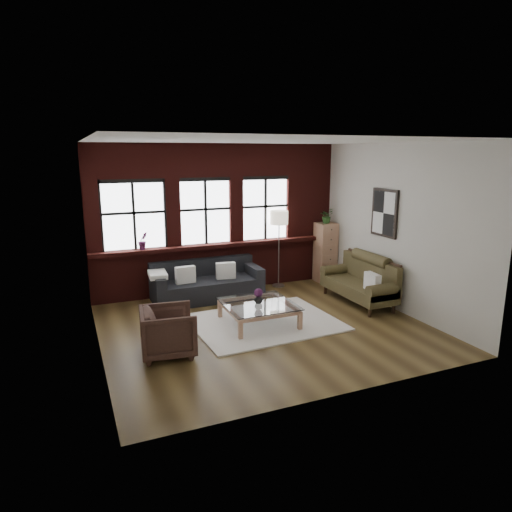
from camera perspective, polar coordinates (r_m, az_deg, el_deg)
name	(u,v)px	position (r m, az deg, el deg)	size (l,w,h in m)	color
floor	(264,327)	(8.17, 1.00, -8.83)	(5.50, 5.50, 0.00)	#49361B
ceiling	(265,140)	(7.59, 1.10, 14.24)	(5.50, 5.50, 0.00)	white
wall_back	(218,219)	(10.03, -4.77, 4.69)	(5.50, 5.50, 0.00)	beige
wall_front	(349,273)	(5.58, 11.52, -2.11)	(5.50, 5.50, 0.00)	beige
wall_left	(93,251)	(7.08, -19.73, 0.56)	(5.00, 5.00, 0.00)	beige
wall_right	(395,228)	(9.17, 16.99, 3.41)	(5.00, 5.00, 0.00)	beige
brick_backwall	(219,219)	(9.97, -4.67, 4.65)	(5.50, 0.12, 3.20)	#461310
sill_ledge	(221,245)	(9.98, -4.44, 1.39)	(5.50, 0.30, 0.08)	#461310
window_left	(134,216)	(9.56, -15.04, 4.80)	(1.38, 0.10, 1.50)	black
window_mid	(205,213)	(9.87, -6.36, 5.41)	(1.38, 0.10, 1.50)	black
window_right	(265,210)	(10.35, 1.12, 5.83)	(1.38, 0.10, 1.50)	black
wall_poster	(385,213)	(9.35, 15.77, 5.20)	(0.05, 0.74, 0.94)	black
shag_rug	(264,322)	(8.33, 1.03, -8.27)	(2.54, 1.99, 0.03)	white
dark_sofa	(207,280)	(9.58, -6.12, -3.01)	(2.26, 0.92, 0.82)	black
pillow_a	(185,275)	(9.31, -8.83, -2.33)	(0.40, 0.14, 0.34)	white
pillow_b	(226,271)	(9.55, -3.81, -1.83)	(0.40, 0.14, 0.34)	white
vintage_settee	(358,280)	(9.49, 12.66, -2.91)	(0.81, 1.83, 0.98)	#443B1F
pillow_settee	(372,282)	(8.99, 14.34, -3.17)	(0.14, 0.38, 0.34)	white
armchair	(168,332)	(7.11, -10.90, -9.26)	(0.79, 0.81, 0.74)	#38231C
coffee_table	(258,314)	(8.21, 0.31, -7.25)	(1.21, 1.21, 0.41)	tan
vase	(258,299)	(8.12, 0.31, -5.38)	(0.16, 0.16, 0.16)	#B2B2B2
flowers	(258,293)	(8.08, 0.31, -4.62)	(0.16, 0.16, 0.16)	#481840
drawer_chest	(325,252)	(10.90, 8.67, 0.44)	(0.43, 0.43, 1.40)	tan
potted_plant_top	(327,216)	(10.74, 8.82, 5.00)	(0.31, 0.27, 0.35)	#2D5923
floor_lamp	(279,246)	(10.32, 2.87, 1.27)	(0.40, 0.40, 1.89)	#A5A5A8
sill_plant	(143,241)	(9.52, -13.96, 1.86)	(0.20, 0.16, 0.36)	#481840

